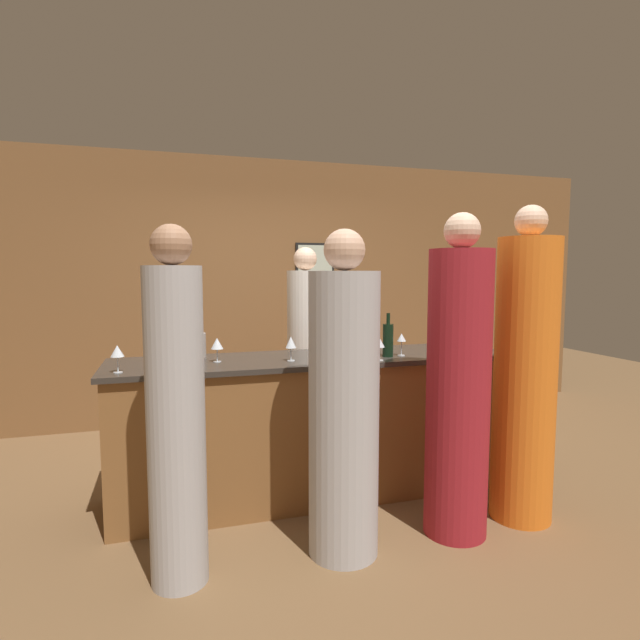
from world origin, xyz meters
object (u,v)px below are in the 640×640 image
object	(u,v)px
guest_2	(176,418)
guest_0	(344,408)
bartender	(305,358)
guest_1	(525,376)
guest_3	(458,388)
wine_bottle_0	(388,340)
ice_bucket	(193,345)

from	to	relation	value
guest_2	guest_0	bearing A→B (deg)	0.81
bartender	guest_1	world-z (taller)	guest_1
guest_0	guest_2	world-z (taller)	same
bartender	guest_2	bearing A→B (deg)	55.57
guest_3	guest_0	bearing A→B (deg)	-179.32
guest_3	bartender	bearing A→B (deg)	108.04
bartender	guest_1	distance (m)	1.87
guest_2	guest_3	world-z (taller)	guest_3
guest_0	wine_bottle_0	bearing A→B (deg)	49.04
bartender	ice_bucket	size ratio (longest dim) A/B	10.37
guest_0	wine_bottle_0	size ratio (longest dim) A/B	5.90
guest_3	wine_bottle_0	xyz separation A→B (m)	(-0.17, 0.63, 0.22)
guest_0	bartender	bearing A→B (deg)	82.56
wine_bottle_0	bartender	bearing A→B (deg)	109.71
guest_1	ice_bucket	xyz separation A→B (m)	(-2.01, 0.96, 0.15)
guest_0	wine_bottle_0	xyz separation A→B (m)	(0.56, 0.64, 0.28)
bartender	guest_3	bearing A→B (deg)	108.04
guest_0	guest_2	bearing A→B (deg)	-179.19
guest_0	guest_1	xyz separation A→B (m)	(1.25, 0.06, 0.09)
guest_0	ice_bucket	xyz separation A→B (m)	(-0.77, 1.02, 0.24)
guest_3	ice_bucket	distance (m)	1.81
guest_3	wine_bottle_0	size ratio (longest dim) A/B	6.27
bartender	wine_bottle_0	bearing A→B (deg)	109.71
guest_2	wine_bottle_0	xyz separation A→B (m)	(1.46, 0.65, 0.26)
guest_0	ice_bucket	size ratio (longest dim) A/B	10.47
guest_3	wine_bottle_0	bearing A→B (deg)	105.41
bartender	ice_bucket	world-z (taller)	bartender
bartender	ice_bucket	distance (m)	1.16
guest_2	wine_bottle_0	size ratio (longest dim) A/B	5.90
wine_bottle_0	ice_bucket	xyz separation A→B (m)	(-1.32, 0.38, -0.04)
guest_2	wine_bottle_0	distance (m)	1.62
bartender	ice_bucket	xyz separation A→B (m)	(-0.98, -0.59, 0.24)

